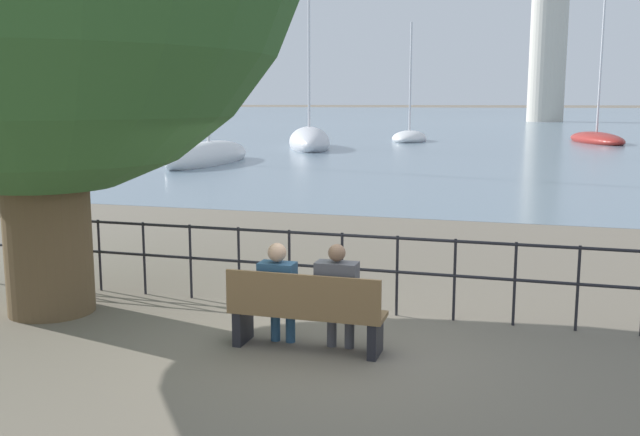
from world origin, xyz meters
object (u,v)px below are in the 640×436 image
(sailboat_0, at_px, (309,142))
(harbor_lighthouse, at_px, (549,22))
(sailboat_3, at_px, (596,139))
(sailboat_4, at_px, (409,137))
(park_bench, at_px, (306,313))
(seated_person_right, at_px, (337,293))
(sailboat_2, at_px, (209,156))
(seated_person_left, at_px, (278,289))

(sailboat_0, bearing_deg, harbor_lighthouse, 57.47)
(sailboat_3, relative_size, sailboat_4, 1.37)
(park_bench, bearing_deg, seated_person_right, 12.41)
(sailboat_3, bearing_deg, harbor_lighthouse, 77.03)
(sailboat_2, bearing_deg, park_bench, -63.08)
(sailboat_3, relative_size, harbor_lighthouse, 0.41)
(harbor_lighthouse, bearing_deg, seated_person_left, -92.58)
(park_bench, distance_m, seated_person_left, 0.42)
(seated_person_left, bearing_deg, sailboat_0, 106.74)
(seated_person_right, bearing_deg, park_bench, -167.59)
(park_bench, height_order, sailboat_2, sailboat_2)
(sailboat_4, bearing_deg, seated_person_right, -84.87)
(park_bench, xyz_separation_m, harbor_lighthouse, (3.92, 94.73, 12.69))
(seated_person_right, relative_size, sailboat_4, 0.15)
(sailboat_3, bearing_deg, seated_person_right, -113.85)
(seated_person_left, bearing_deg, sailboat_4, 97.41)
(sailboat_3, bearing_deg, seated_person_left, -114.73)
(seated_person_left, distance_m, sailboat_2, 24.26)
(sailboat_3, bearing_deg, park_bench, -114.27)
(park_bench, bearing_deg, seated_person_left, 167.17)
(park_bench, height_order, seated_person_left, seated_person_left)
(park_bench, distance_m, sailboat_0, 34.55)
(park_bench, relative_size, seated_person_right, 1.44)
(seated_person_left, distance_m, sailboat_4, 42.31)
(seated_person_left, distance_m, sailboat_3, 44.29)
(park_bench, height_order, seated_person_right, seated_person_right)
(sailboat_0, bearing_deg, sailboat_3, 13.34)
(sailboat_4, relative_size, harbor_lighthouse, 0.30)
(seated_person_right, height_order, harbor_lighthouse, harbor_lighthouse)
(sailboat_3, height_order, harbor_lighthouse, harbor_lighthouse)
(seated_person_left, xyz_separation_m, harbor_lighthouse, (4.27, 94.65, 12.47))
(sailboat_3, height_order, sailboat_4, sailboat_3)
(park_bench, distance_m, harbor_lighthouse, 95.65)
(sailboat_4, bearing_deg, sailboat_2, -108.53)
(sailboat_0, height_order, sailboat_4, sailboat_0)
(seated_person_right, xyz_separation_m, sailboat_4, (-6.14, 41.96, -0.41))
(sailboat_0, distance_m, harbor_lighthouse, 64.61)
(sailboat_2, height_order, sailboat_4, sailboat_2)
(seated_person_left, distance_m, sailboat_0, 34.37)
(sailboat_0, bearing_deg, park_bench, -92.36)
(sailboat_0, distance_m, sailboat_4, 10.08)
(sailboat_0, relative_size, harbor_lighthouse, 0.40)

